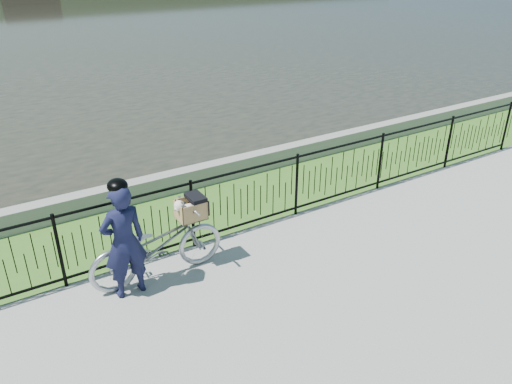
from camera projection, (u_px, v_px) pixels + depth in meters
ground at (304, 276)px, 7.26m from camera, size 120.00×120.00×0.00m
grass_strip at (220, 205)px, 9.24m from camera, size 60.00×2.00×0.01m
quay_wall at (196, 177)px, 9.91m from camera, size 60.00×0.30×0.40m
fence at (248, 198)px, 8.22m from camera, size 14.00×0.06×1.15m
bicycle_rig at (158, 245)px, 7.03m from camera, size 1.97×0.69×1.16m
cyclist at (124, 240)px, 6.54m from camera, size 0.62×0.42×1.71m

